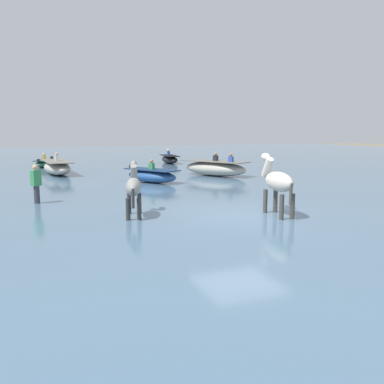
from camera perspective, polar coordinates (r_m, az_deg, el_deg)
ground_plane at (r=12.48m, az=6.72°, el=-4.34°), size 120.00×120.00×0.00m
water_surface at (r=21.67m, az=-5.78°, el=1.56°), size 90.00×90.00×0.25m
horse_lead_pinto at (r=12.38m, az=12.01°, el=1.24°), size 0.62×1.92×2.09m
horse_trailing_grey at (r=12.11m, az=-8.25°, el=0.56°), size 0.77×1.73×1.87m
boat_mid_channel at (r=22.91m, az=3.27°, el=3.37°), size 3.28×4.23×1.32m
boat_far_inshore at (r=31.63m, az=-3.19°, el=4.65°), size 1.30×3.07×1.10m
boat_far_offshore at (r=20.04m, az=-5.72°, el=2.31°), size 2.51×3.19×1.14m
boat_mid_outer at (r=30.23m, az=-20.24°, el=3.82°), size 1.50×2.63×0.98m
boat_distant_east at (r=24.91m, az=-18.52°, el=3.30°), size 1.76×4.25×1.27m
person_spectator_far at (r=15.16m, az=-21.13°, el=0.78°), size 0.38×0.35×1.63m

